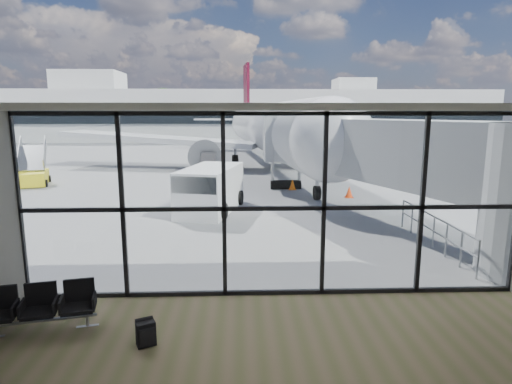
{
  "coord_description": "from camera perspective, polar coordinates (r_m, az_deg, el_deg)",
  "views": [
    {
      "loc": [
        -0.81,
        -9.99,
        4.45
      ],
      "look_at": [
        -0.32,
        3.0,
        2.04
      ],
      "focal_mm": 30.0,
      "sensor_mm": 36.0,
      "label": 1
    }
  ],
  "objects": [
    {
      "name": "ground",
      "position": [
        50.19,
        -1.23,
        5.41
      ],
      "size": [
        220.0,
        220.0,
        0.0
      ],
      "primitive_type": "plane",
      "color": "slate",
      "rests_on": "ground"
    },
    {
      "name": "lounge_shell",
      "position": [
        5.55,
        6.44,
        -8.52
      ],
      "size": [
        12.02,
        8.01,
        4.51
      ],
      "color": "brown",
      "rests_on": "ground"
    },
    {
      "name": "glass_curtain_wall",
      "position": [
        10.26,
        2.43,
        -1.93
      ],
      "size": [
        12.1,
        0.12,
        4.5
      ],
      "color": "white",
      "rests_on": "ground"
    },
    {
      "name": "jet_bridge",
      "position": [
        18.07,
        16.34,
        4.7
      ],
      "size": [
        8.0,
        16.5,
        4.33
      ],
      "color": "#95989A",
      "rests_on": "ground"
    },
    {
      "name": "apron_railing",
      "position": [
        15.39,
        22.61,
        -4.36
      ],
      "size": [
        0.06,
        5.46,
        1.11
      ],
      "color": "gray",
      "rests_on": "ground"
    },
    {
      "name": "far_terminal",
      "position": [
        71.96,
        -2.01,
        10.3
      ],
      "size": [
        80.0,
        12.2,
        11.0
      ],
      "color": "beige",
      "rests_on": "ground"
    },
    {
      "name": "tree_0",
      "position": [
        93.14,
        -30.91,
        9.15
      ],
      "size": [
        4.95,
        4.95,
        7.12
      ],
      "color": "#382619",
      "rests_on": "ground"
    },
    {
      "name": "tree_1",
      "position": [
        90.45,
        -27.57,
        9.84
      ],
      "size": [
        5.61,
        5.61,
        8.07
      ],
      "color": "#382619",
      "rests_on": "ground"
    },
    {
      "name": "tree_2",
      "position": [
        88.09,
        -24.02,
        10.54
      ],
      "size": [
        6.27,
        6.27,
        9.03
      ],
      "color": "#382619",
      "rests_on": "ground"
    },
    {
      "name": "tree_3",
      "position": [
        86.07,
        -20.19,
        9.99
      ],
      "size": [
        4.95,
        4.95,
        7.12
      ],
      "color": "#382619",
      "rests_on": "ground"
    },
    {
      "name": "tree_4",
      "position": [
        84.44,
        -16.28,
        10.63
      ],
      "size": [
        5.61,
        5.61,
        8.07
      ],
      "color": "#382619",
      "rests_on": "ground"
    },
    {
      "name": "tree_5",
      "position": [
        83.22,
        -12.21,
        11.25
      ],
      "size": [
        6.27,
        6.27,
        9.03
      ],
      "color": "#382619",
      "rests_on": "ground"
    },
    {
      "name": "seating_row",
      "position": [
        10.18,
        -26.83,
        -13.3
      ],
      "size": [
        2.2,
        1.05,
        0.97
      ],
      "rotation": [
        0.0,
        0.0,
        0.22
      ],
      "color": "gray",
      "rests_on": "ground"
    },
    {
      "name": "backpack",
      "position": [
        8.95,
        -14.46,
        -17.8
      ],
      "size": [
        0.43,
        0.43,
        0.54
      ],
      "rotation": [
        0.0,
        0.0,
        0.43
      ],
      "color": "black",
      "rests_on": "ground"
    },
    {
      "name": "airliner",
      "position": [
        37.2,
        1.74,
        8.51
      ],
      "size": [
        34.71,
        40.32,
        10.39
      ],
      "rotation": [
        0.0,
        0.0,
        0.1
      ],
      "color": "silver",
      "rests_on": "ground"
    },
    {
      "name": "service_van",
      "position": [
        19.61,
        -6.19,
        0.41
      ],
      "size": [
        3.07,
        4.99,
        2.02
      ],
      "rotation": [
        0.0,
        0.0,
        -0.23
      ],
      "color": "white",
      "rests_on": "ground"
    },
    {
      "name": "belt_loader",
      "position": [
        29.23,
        -6.44,
        2.77
      ],
      "size": [
        1.52,
        3.62,
        1.65
      ],
      "rotation": [
        0.0,
        0.0,
        0.03
      ],
      "color": "black",
      "rests_on": "ground"
    },
    {
      "name": "mobile_stairs",
      "position": [
        30.21,
        -27.61,
        1.91
      ],
      "size": [
        2.53,
        3.69,
        2.37
      ],
      "rotation": [
        0.0,
        0.0,
        0.32
      ],
      "color": "yellow",
      "rests_on": "ground"
    },
    {
      "name": "traffic_cone_b",
      "position": [
        25.27,
        4.87,
        0.98
      ],
      "size": [
        0.43,
        0.43,
        0.61
      ],
      "color": "orange",
      "rests_on": "ground"
    },
    {
      "name": "traffic_cone_c",
      "position": [
        23.35,
        12.29,
        -0.01
      ],
      "size": [
        0.43,
        0.43,
        0.61
      ],
      "color": "#E63B0C",
      "rests_on": "ground"
    }
  ]
}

